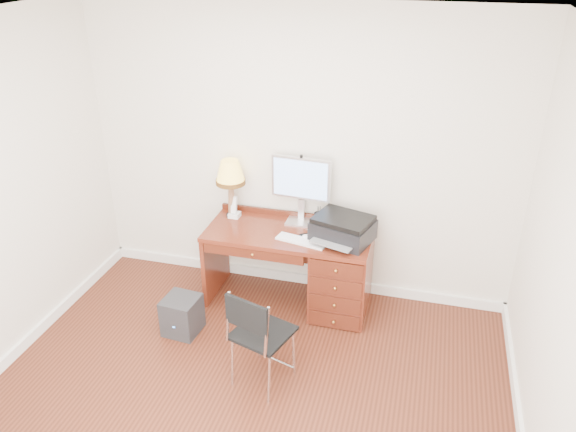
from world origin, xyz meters
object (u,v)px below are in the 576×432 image
(chair, at_px, (260,331))
(printer, at_px, (343,228))
(leg_lamp, at_px, (230,176))
(monitor, at_px, (301,182))
(desk, at_px, (323,268))
(equipment_box, at_px, (182,315))
(phone, at_px, (234,211))

(chair, bearing_deg, printer, 87.64)
(leg_lamp, bearing_deg, chair, -62.43)
(leg_lamp, bearing_deg, monitor, 5.26)
(chair, bearing_deg, monitor, 108.96)
(chair, bearing_deg, desk, 95.80)
(monitor, height_order, chair, monitor)
(monitor, distance_m, equipment_box, 1.58)
(phone, xyz_separation_m, equipment_box, (-0.21, -0.84, -0.64))
(desk, bearing_deg, monitor, 140.27)
(phone, xyz_separation_m, chair, (0.66, -1.30, -0.29))
(printer, relative_size, equipment_box, 1.71)
(equipment_box, bearing_deg, chair, -22.63)
(monitor, bearing_deg, leg_lamp, -170.28)
(leg_lamp, xyz_separation_m, equipment_box, (-0.18, -0.86, -0.99))
(monitor, bearing_deg, equipment_box, -127.79)
(equipment_box, bearing_deg, desk, 37.05)
(leg_lamp, height_order, chair, leg_lamp)
(monitor, bearing_deg, desk, -35.27)
(monitor, xyz_separation_m, chair, (0.03, -1.37, -0.63))
(desk, distance_m, printer, 0.48)
(chair, bearing_deg, leg_lamp, 135.17)
(leg_lamp, bearing_deg, equipment_box, -101.95)
(desk, bearing_deg, phone, 170.40)
(printer, height_order, chair, printer)
(chair, xyz_separation_m, equipment_box, (-0.87, 0.45, -0.35))
(leg_lamp, height_order, equipment_box, leg_lamp)
(phone, relative_size, equipment_box, 0.62)
(desk, bearing_deg, printer, -5.53)
(monitor, relative_size, phone, 2.99)
(monitor, relative_size, printer, 1.09)
(desk, height_order, chair, chair)
(monitor, distance_m, leg_lamp, 0.66)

